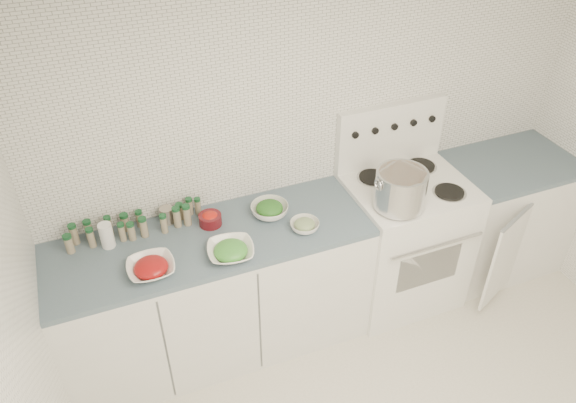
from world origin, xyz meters
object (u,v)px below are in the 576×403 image
object	(u,v)px
bowl_tomato	(151,268)
bowl_snowpea	(231,251)
stove	(401,237)
stock_pot	(401,188)

from	to	relation	value
bowl_tomato	bowl_snowpea	distance (m)	0.43
stove	stock_pot	bearing A→B (deg)	-137.30
stove	bowl_snowpea	bearing A→B (deg)	-171.55
stove	bowl_snowpea	world-z (taller)	stove
stove	bowl_tomato	bearing A→B (deg)	-174.72
bowl_tomato	stove	bearing A→B (deg)	5.28
stock_pot	bowl_tomato	distance (m)	1.48
stove	bowl_tomato	world-z (taller)	stove
stock_pot	bowl_snowpea	bearing A→B (deg)	-179.46
stove	bowl_tomato	xyz separation A→B (m)	(-1.66, -0.15, 0.44)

